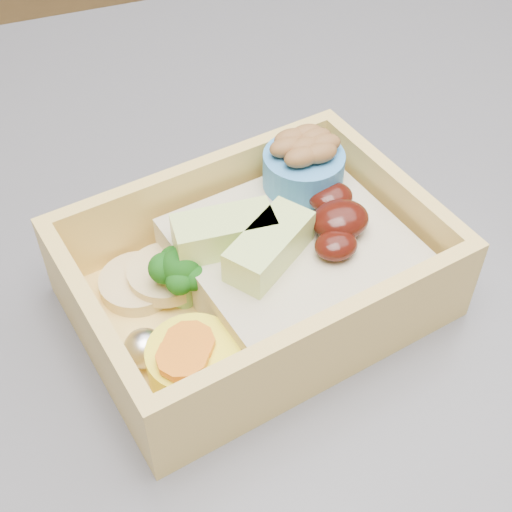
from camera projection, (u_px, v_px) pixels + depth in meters
name	position (u px, v px, depth m)	size (l,w,h in m)	color
bento_box	(264.00, 265.00, 0.40)	(0.22, 0.17, 0.07)	#EFC562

